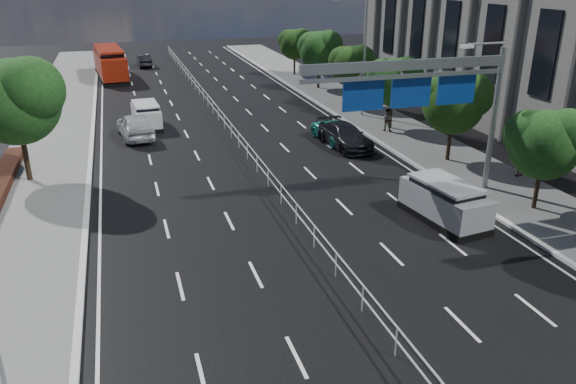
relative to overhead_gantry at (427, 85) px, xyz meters
name	(u,v)px	position (x,y,z in m)	size (l,w,h in m)	color
ground	(383,340)	(-6.74, -10.05, -5.61)	(160.00, 160.00, 0.00)	black
median_fence	(233,133)	(-6.74, 12.45, -5.08)	(0.05, 85.00, 1.02)	silver
overhead_gantry	(427,85)	(0.00, 0.00, 0.00)	(10.24, 0.38, 7.45)	gray
streetlight_far	(361,48)	(3.76, 15.95, -0.40)	(2.78, 2.40, 9.00)	gray
civic_hall	(551,33)	(16.98, 11.95, 0.66)	(14.40, 36.00, 14.35)	slate
near_tree_back	(16,97)	(-18.68, 7.92, -1.00)	(4.84, 4.51, 6.69)	black
far_tree_c	(546,141)	(4.50, -3.07, -2.18)	(3.52, 3.28, 4.94)	black
far_tree_d	(455,100)	(4.51, 4.42, -1.92)	(3.85, 3.59, 5.34)	black
far_tree_e	(394,79)	(4.51, 11.93, -2.05)	(3.63, 3.38, 5.13)	black
far_tree_f	(351,64)	(4.50, 19.43, -2.12)	(3.52, 3.28, 5.02)	black
far_tree_g	(320,49)	(4.51, 26.92, -1.85)	(3.96, 3.69, 5.45)	black
far_tree_h	(295,43)	(4.50, 34.43, -2.18)	(3.41, 3.18, 4.91)	black
white_minivan	(146,115)	(-11.99, 17.62, -4.74)	(1.99, 4.15, 1.76)	black
red_bus	(110,62)	(-14.24, 38.57, -3.98)	(3.41, 10.62, 3.12)	black
near_car_silver	(135,126)	(-12.89, 15.04, -4.77)	(1.99, 4.94, 1.68)	#B3B5BB
near_car_dark	(144,61)	(-10.47, 45.17, -4.93)	(1.42, 4.08, 1.34)	black
silver_minivan	(445,202)	(-0.24, -2.79, -4.70)	(2.48, 4.67, 1.85)	black
parked_car_teal	(337,132)	(-0.24, 10.20, -4.97)	(2.11, 4.58, 1.27)	#1C8176
parked_car_dark	(345,136)	(-0.24, 8.95, -4.87)	(2.07, 5.09, 1.48)	black
pedestrian_a	(521,160)	(6.66, 0.86, -4.56)	(0.66, 0.43, 1.81)	gray
pedestrian_b	(387,120)	(3.83, 11.26, -4.68)	(0.76, 0.59, 1.56)	gray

